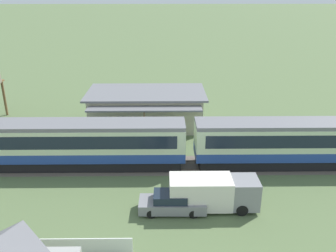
{
  "coord_description": "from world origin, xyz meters",
  "views": [
    {
      "loc": [
        6.43,
        -27.7,
        14.26
      ],
      "look_at": [
        6.8,
        2.76,
        2.26
      ],
      "focal_mm": 38.0,
      "sensor_mm": 36.0,
      "label": 1
    }
  ],
  "objects_px": {
    "station_building": "(146,108)",
    "delivery_truck_grey": "(213,192)",
    "parked_car_grey": "(172,203)",
    "passenger_train": "(85,142)"
  },
  "relations": [
    {
      "from": "station_building",
      "to": "delivery_truck_grey",
      "type": "distance_m",
      "value": 16.75
    },
    {
      "from": "parked_car_grey",
      "to": "delivery_truck_grey",
      "type": "height_order",
      "value": "delivery_truck_grey"
    },
    {
      "from": "station_building",
      "to": "delivery_truck_grey",
      "type": "xyz_separation_m",
      "value": [
        5.21,
        -15.91,
        -0.69
      ]
    },
    {
      "from": "passenger_train",
      "to": "parked_car_grey",
      "type": "distance_m",
      "value": 9.84
    },
    {
      "from": "station_building",
      "to": "parked_car_grey",
      "type": "distance_m",
      "value": 16.52
    },
    {
      "from": "parked_car_grey",
      "to": "delivery_truck_grey",
      "type": "xyz_separation_m",
      "value": [
        2.79,
        0.39,
        0.56
      ]
    },
    {
      "from": "station_building",
      "to": "parked_car_grey",
      "type": "bearing_deg",
      "value": -81.58
    },
    {
      "from": "station_building",
      "to": "passenger_train",
      "type": "bearing_deg",
      "value": -115.88
    },
    {
      "from": "passenger_train",
      "to": "delivery_truck_grey",
      "type": "relative_size",
      "value": 8.85
    },
    {
      "from": "station_building",
      "to": "delivery_truck_grey",
      "type": "height_order",
      "value": "station_building"
    }
  ]
}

